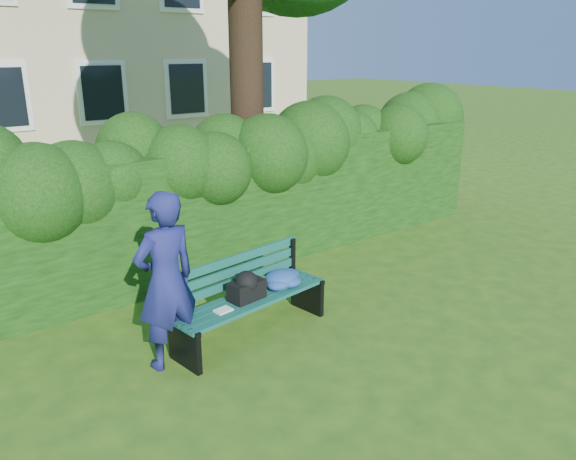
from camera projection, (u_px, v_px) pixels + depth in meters
ground at (318, 317)px, 6.79m from camera, size 80.00×80.00×0.00m
hedge at (221, 206)px, 8.17m from camera, size 10.00×1.00×1.80m
park_bench at (256, 291)px, 6.30m from camera, size 1.96×0.80×0.89m
man_reading at (166, 281)px, 5.52m from camera, size 0.71×0.51×1.83m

